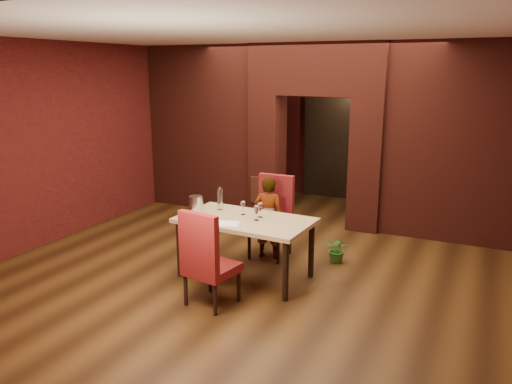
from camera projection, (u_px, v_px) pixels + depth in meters
floor at (270, 256)px, 7.54m from camera, size 8.00×8.00×0.00m
ceiling at (271, 35)px, 6.77m from camera, size 7.00×8.00×0.04m
wall_back at (347, 124)px, 10.65m from camera, size 7.00×0.04×3.20m
wall_front at (48, 231)px, 3.66m from camera, size 7.00×0.04×3.20m
wall_left at (86, 137)px, 8.63m from camera, size 0.04×8.00×3.20m
pillar_left at (267, 156)px, 9.41m from camera, size 0.55×0.55×2.30m
pillar_right at (368, 164)px, 8.61m from camera, size 0.55×0.55×2.30m
lintel at (318, 69)px, 8.63m from camera, size 2.45×0.55×0.90m
wing_wall_left at (203, 129)px, 9.90m from camera, size 2.28×0.35×3.20m
wing_wall_right at (458, 144)px, 7.91m from camera, size 2.28×0.35×3.20m
vent_panel at (261, 190)px, 9.30m from camera, size 0.40×0.03×0.50m
rear_door at (327, 149)px, 10.90m from camera, size 0.90×0.08×2.10m
rear_door_frame at (326, 149)px, 10.87m from camera, size 1.02×0.04×2.22m
dining_table at (245, 248)px, 6.72m from camera, size 1.80×1.07×0.82m
chair_far at (270, 217)px, 7.41m from camera, size 0.56×0.56×1.22m
chair_near at (212, 257)px, 5.90m from camera, size 0.62×0.62×1.18m
person_seated at (268, 218)px, 7.36m from camera, size 0.48×0.35×1.24m
wine_glass_a at (243, 208)px, 6.77m from camera, size 0.07×0.07×0.18m
wine_glass_b at (260, 210)px, 6.65m from camera, size 0.08×0.08×0.20m
wine_glass_c at (257, 213)px, 6.52m from camera, size 0.08×0.08×0.19m
tasting_sheet at (226, 223)px, 6.40m from camera, size 0.38×0.32×0.00m
wine_bucket at (196, 204)px, 6.87m from camera, size 0.19×0.19×0.23m
water_bottle at (220, 198)px, 6.99m from camera, size 0.08×0.08×0.33m
potted_plant at (338, 250)px, 7.27m from camera, size 0.38×0.34×0.39m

